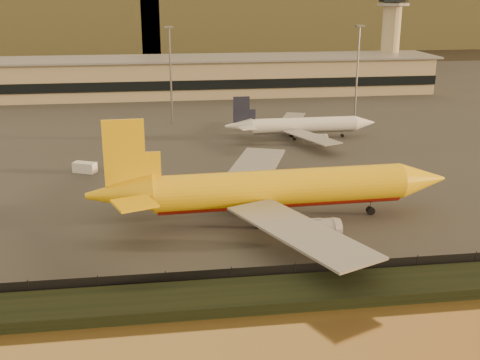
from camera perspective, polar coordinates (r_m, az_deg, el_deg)
The scene contains 11 objects.
ground at distance 87.63m, azimuth 2.00°, elevation -5.82°, with size 900.00×900.00×0.00m, color black.
embankment at distance 72.34m, azimuth 4.39°, elevation -10.65°, with size 320.00×7.00×1.40m, color black.
tarmac at distance 178.06m, azimuth -3.36°, elevation 6.44°, with size 320.00×220.00×0.20m, color #2D2D2D.
perimeter_fence at distance 75.53m, azimuth 3.74°, elevation -8.83°, with size 300.00×0.05×2.20m, color black.
terminal_building at distance 206.57m, azimuth -8.20°, elevation 9.60°, with size 202.00×25.00×12.60m.
control_tower at distance 226.70m, azimuth 14.17°, elevation 13.89°, with size 11.20×11.20×35.50m.
apron_light_masts at distance 157.96m, azimuth 2.70°, elevation 10.74°, with size 152.20×12.20×25.40m.
dhl_cargo_jet at distance 92.96m, azimuth 3.26°, elevation -0.94°, with size 56.83×55.74×17.00m.
white_narrowbody_jet at distance 145.81m, azimuth 5.82°, elevation 5.15°, with size 36.86×36.11×10.63m.
gse_vehicle_yellow at distance 109.96m, azimuth 0.66°, elevation -0.18°, with size 4.27×1.92×1.92m, color yellow.
gse_vehicle_white at distance 122.50m, azimuth -14.50°, elevation 1.16°, with size 4.51×2.03×2.03m, color white.
Camera 1 is at (-14.33, -79.00, 35.12)m, focal length 45.00 mm.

